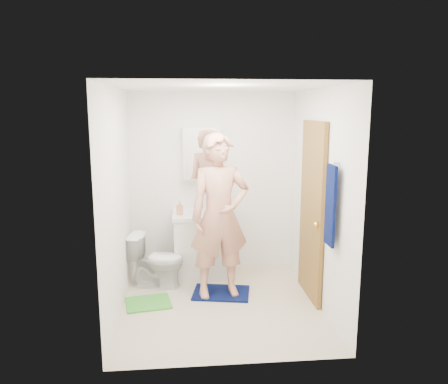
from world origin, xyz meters
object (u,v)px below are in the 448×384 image
Objects in this scene: soap_dispenser at (180,208)px; toilet at (157,260)px; toothbrush_cup at (213,207)px; vanity_cabinet at (203,246)px; medicine_cabinet at (202,153)px; man at (220,216)px; towel at (331,206)px.

toilet is at bearing -139.72° from soap_dispenser.
toothbrush_cup is (0.43, 0.13, -0.03)m from soap_dispenser.
medicine_cabinet reaches higher than vanity_cabinet.
man is (0.46, -0.62, 0.03)m from soap_dispenser.
vanity_cabinet is 1.00× the size of towel.
soap_dispenser is at bearing 136.18° from towel.
towel is at bearing -55.89° from toothbrush_cup.
towel reaches higher than soap_dispenser.
soap_dispenser is 0.09× the size of man.
man reaches higher than soap_dispenser.
soap_dispenser is (-0.30, -0.29, -0.66)m from medicine_cabinet.
man is (0.03, -0.75, 0.07)m from toothbrush_cup.
toilet is at bearing -152.18° from vanity_cabinet.
medicine_cabinet is (0.00, 0.22, 1.20)m from vanity_cabinet.
toilet is 4.89× the size of toothbrush_cup.
toilet is (-0.59, -0.54, -1.27)m from medicine_cabinet.
medicine_cabinet reaches higher than soap_dispenser.
toothbrush_cup is (-1.05, 1.55, -0.35)m from towel.
towel is at bearing -47.65° from man.
towel is at bearing -111.99° from toilet.
towel is at bearing -55.39° from medicine_cabinet.
man reaches higher than towel.
man is at bearing -105.10° from toilet.
vanity_cabinet is at bearing -50.68° from toilet.
towel reaches higher than vanity_cabinet.
medicine_cabinet is 0.87× the size of towel.
toilet is at bearing 143.70° from man.
toothbrush_cup is (0.13, 0.07, 0.50)m from vanity_cabinet.
toothbrush_cup is at bearing 82.54° from man.
towel is (1.18, -1.48, 0.85)m from vanity_cabinet.
medicine_cabinet reaches higher than man.
vanity_cabinet is 1.22m from medicine_cabinet.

